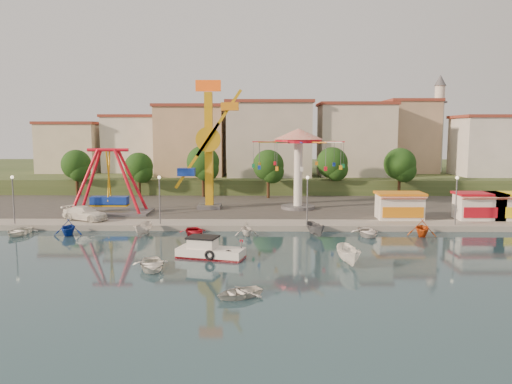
{
  "coord_description": "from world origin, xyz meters",
  "views": [
    {
      "loc": [
        3.2,
        -40.4,
        10.64
      ],
      "look_at": [
        2.44,
        14.0,
        4.0
      ],
      "focal_mm": 35.0,
      "sensor_mm": 36.0,
      "label": 1
    }
  ],
  "objects_px": {
    "kamikaze_tower": "(211,148)",
    "skiff": "(349,255)",
    "rowboat_a": "(151,264)",
    "cabin_motorboat": "(209,252)",
    "pirate_ship_ride": "(109,183)",
    "van": "(85,213)",
    "wave_swinger": "(298,150)"
  },
  "relations": [
    {
      "from": "wave_swinger",
      "to": "skiff",
      "type": "relative_size",
      "value": 2.89
    },
    {
      "from": "cabin_motorboat",
      "to": "pirate_ship_ride",
      "type": "bearing_deg",
      "value": 141.52
    },
    {
      "from": "pirate_ship_ride",
      "to": "cabin_motorboat",
      "type": "height_order",
      "value": "pirate_ship_ride"
    },
    {
      "from": "wave_swinger",
      "to": "van",
      "type": "xyz_separation_m",
      "value": [
        -24.76,
        -8.79,
        -6.81
      ]
    },
    {
      "from": "cabin_motorboat",
      "to": "rowboat_a",
      "type": "bearing_deg",
      "value": -123.0
    },
    {
      "from": "rowboat_a",
      "to": "cabin_motorboat",
      "type": "bearing_deg",
      "value": 26.89
    },
    {
      "from": "cabin_motorboat",
      "to": "kamikaze_tower",
      "type": "bearing_deg",
      "value": 110.06
    },
    {
      "from": "pirate_ship_ride",
      "to": "van",
      "type": "bearing_deg",
      "value": -106.8
    },
    {
      "from": "wave_swinger",
      "to": "pirate_ship_ride",
      "type": "bearing_deg",
      "value": -169.91
    },
    {
      "from": "pirate_ship_ride",
      "to": "skiff",
      "type": "distance_m",
      "value": 33.46
    },
    {
      "from": "kamikaze_tower",
      "to": "skiff",
      "type": "bearing_deg",
      "value": -61.62
    },
    {
      "from": "rowboat_a",
      "to": "pirate_ship_ride",
      "type": "bearing_deg",
      "value": 98.74
    },
    {
      "from": "rowboat_a",
      "to": "skiff",
      "type": "xyz_separation_m",
      "value": [
        15.51,
        1.65,
        0.37
      ]
    },
    {
      "from": "rowboat_a",
      "to": "skiff",
      "type": "bearing_deg",
      "value": -9.3
    },
    {
      "from": "wave_swinger",
      "to": "skiff",
      "type": "height_order",
      "value": "wave_swinger"
    },
    {
      "from": "skiff",
      "to": "van",
      "type": "xyz_separation_m",
      "value": [
        -27.1,
        16.49,
        0.62
      ]
    },
    {
      "from": "pirate_ship_ride",
      "to": "wave_swinger",
      "type": "distance_m",
      "value": 24.03
    },
    {
      "from": "pirate_ship_ride",
      "to": "skiff",
      "type": "xyz_separation_m",
      "value": [
        25.7,
        -21.12,
        -3.62
      ]
    },
    {
      "from": "wave_swinger",
      "to": "van",
      "type": "height_order",
      "value": "wave_swinger"
    },
    {
      "from": "wave_swinger",
      "to": "rowboat_a",
      "type": "bearing_deg",
      "value": -116.06
    },
    {
      "from": "skiff",
      "to": "van",
      "type": "bearing_deg",
      "value": 143.01
    },
    {
      "from": "cabin_motorboat",
      "to": "skiff",
      "type": "xyz_separation_m",
      "value": [
        11.44,
        -2.05,
        0.24
      ]
    },
    {
      "from": "pirate_ship_ride",
      "to": "cabin_motorboat",
      "type": "relative_size",
      "value": 1.67
    },
    {
      "from": "pirate_ship_ride",
      "to": "cabin_motorboat",
      "type": "bearing_deg",
      "value": -53.22
    },
    {
      "from": "wave_swinger",
      "to": "rowboat_a",
      "type": "height_order",
      "value": "wave_swinger"
    },
    {
      "from": "pirate_ship_ride",
      "to": "kamikaze_tower",
      "type": "relative_size",
      "value": 0.61
    },
    {
      "from": "van",
      "to": "cabin_motorboat",
      "type": "bearing_deg",
      "value": -109.78
    },
    {
      "from": "skiff",
      "to": "pirate_ship_ride",
      "type": "bearing_deg",
      "value": 134.91
    },
    {
      "from": "cabin_motorboat",
      "to": "rowboat_a",
      "type": "distance_m",
      "value": 5.5
    },
    {
      "from": "pirate_ship_ride",
      "to": "kamikaze_tower",
      "type": "xyz_separation_m",
      "value": [
        12.11,
        4.03,
        4.13
      ]
    },
    {
      "from": "pirate_ship_ride",
      "to": "wave_swinger",
      "type": "xyz_separation_m",
      "value": [
        23.36,
        4.16,
        3.8
      ]
    },
    {
      "from": "skiff",
      "to": "wave_swinger",
      "type": "bearing_deg",
      "value": 89.61
    }
  ]
}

